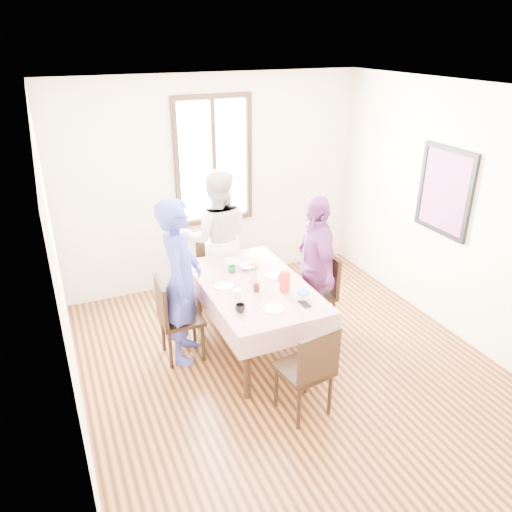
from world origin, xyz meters
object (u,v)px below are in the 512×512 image
chair_left (181,318)px  person_right (314,266)px  dining_table (254,316)px  person_left (181,282)px  chair_right (314,294)px  chair_near (304,369)px  chair_far (219,268)px  person_far (219,239)px

chair_left → person_right: 1.52m
dining_table → person_left: size_ratio=0.91×
chair_right → chair_near: same height
person_right → chair_near: bearing=-22.5°
chair_left → chair_near: (0.75, -1.24, 0.00)m
chair_right → person_left: 1.54m
chair_right → chair_far: same height
person_left → person_far: person_left is taller
person_left → person_right: bearing=-69.4°
person_far → person_left: bearing=68.8°
chair_near → person_right: person_right is taller
chair_far → person_far: person_far is taller
person_far → dining_table: bearing=107.2°
chair_left → chair_far: same height
dining_table → person_right: size_ratio=0.98×
chair_left → chair_far: (0.75, 0.94, 0.00)m
person_left → chair_right: bearing=-69.4°
chair_right → person_left: size_ratio=0.53×
chair_far → chair_near: same height
chair_right → person_far: bearing=41.4°
dining_table → person_left: (-0.73, 0.15, 0.49)m
dining_table → person_right: 0.85m
chair_near → chair_far: bearing=81.3°
person_left → person_right: size_ratio=1.08×
chair_right → person_left: person_left is taller
person_far → chair_left: bearing=68.1°
dining_table → person_right: person_right is taller
chair_right → person_far: person_far is taller
chair_left → chair_near: size_ratio=1.00×
dining_table → person_far: 1.17m
person_far → chair_far: bearing=-72.8°
chair_left → chair_right: same height
person_right → chair_far: bearing=-134.8°
chair_near → chair_right: bearing=48.0°
chair_left → dining_table: bearing=80.0°
chair_left → chair_near: same height
chair_near → person_left: size_ratio=0.53×
dining_table → chair_far: (0.00, 1.09, 0.08)m
chair_near → person_right: (0.73, 1.14, 0.35)m
chair_left → chair_right: 1.50m
chair_far → chair_left: bearing=43.7°
person_right → person_left: bearing=-83.7°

